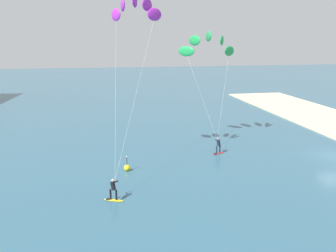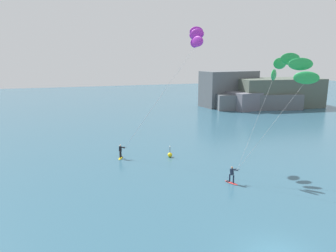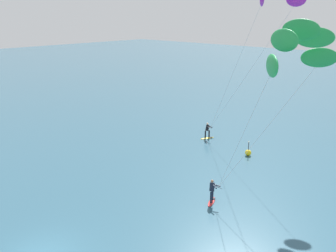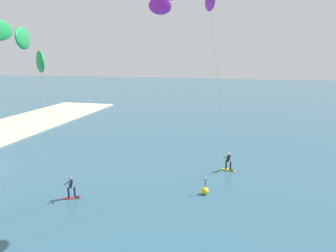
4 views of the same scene
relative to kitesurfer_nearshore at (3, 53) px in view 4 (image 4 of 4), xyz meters
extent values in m
ellipsoid|color=red|center=(-5.21, 0.28, -10.50)|extent=(0.94, 1.52, 0.08)
cube|color=black|center=(-5.38, 0.66, -10.45)|extent=(0.38, 0.37, 0.02)
cylinder|color=#192338|center=(-5.12, 0.08, -10.07)|extent=(0.14, 0.14, 0.78)
cylinder|color=#192338|center=(-5.30, 0.48, -10.07)|extent=(0.14, 0.14, 0.78)
cube|color=#192338|center=(-5.21, 0.28, -9.38)|extent=(0.40, 0.41, 0.63)
sphere|color=#9E7051|center=(-5.21, 0.28, -8.96)|extent=(0.20, 0.20, 0.20)
cylinder|color=black|center=(-4.66, 0.25, -9.23)|extent=(0.55, 0.06, 0.03)
cylinder|color=#192338|center=(-4.93, 0.38, -9.20)|extent=(0.60, 0.28, 0.15)
cylinder|color=#192338|center=(-4.94, 0.16, -9.20)|extent=(0.58, 0.33, 0.15)
ellipsoid|color=#1E9347|center=(0.27, 1.52, 0.72)|extent=(2.10, 1.01, 1.10)
ellipsoid|color=#1E9347|center=(0.32, 2.42, -0.43)|extent=(1.79, 1.65, 1.10)
cylinder|color=#B2B2B7|center=(-2.30, -1.09, -4.98)|extent=(4.73, 2.72, 8.51)
cylinder|color=#B2B2B7|center=(-2.17, 1.34, -4.98)|extent=(4.99, 2.19, 8.51)
ellipsoid|color=yellow|center=(-14.04, 11.22, -10.50)|extent=(0.92, 1.52, 0.08)
cube|color=black|center=(-13.87, 11.60, -10.45)|extent=(0.37, 0.37, 0.02)
cylinder|color=black|center=(-14.12, 11.01, -10.07)|extent=(0.14, 0.14, 0.78)
cylinder|color=black|center=(-13.95, 11.42, -10.07)|extent=(0.14, 0.14, 0.78)
cube|color=black|center=(-14.04, 11.22, -9.38)|extent=(0.40, 0.41, 0.63)
sphere|color=beige|center=(-14.04, 11.22, -8.96)|extent=(0.20, 0.20, 0.20)
cylinder|color=black|center=(-13.51, 11.05, -9.23)|extent=(0.53, 0.20, 0.03)
cylinder|color=black|center=(-13.74, 11.24, -9.20)|extent=(0.61, 0.13, 0.15)
cylinder|color=black|center=(-13.81, 11.03, -9.20)|extent=(0.52, 0.45, 0.15)
ellipsoid|color=purple|center=(-6.16, 6.90, 2.94)|extent=(0.97, 1.48, 1.10)
ellipsoid|color=purple|center=(-5.12, 10.18, 2.94)|extent=(1.48, 0.97, 1.10)
cylinder|color=#B2B2B7|center=(-9.84, 8.98, -3.29)|extent=(7.37, 4.17, 11.88)
cylinder|color=#B2B2B7|center=(-9.32, 10.61, -3.29)|extent=(8.41, 0.89, 11.88)
sphere|color=yellow|center=(-8.27, 9.81, -10.26)|extent=(0.56, 0.56, 0.56)
cylinder|color=#262628|center=(-8.27, 9.81, -9.63)|extent=(0.06, 0.06, 0.70)
sphere|color=#F2F2CC|center=(-8.27, 9.81, -9.22)|extent=(0.12, 0.12, 0.12)
camera|label=1|loc=(-37.56, 11.68, 0.81)|focal=37.24mm
camera|label=2|loc=(-19.82, -24.81, 1.32)|focal=33.68mm
camera|label=3|loc=(9.21, -19.46, 2.07)|focal=41.83mm
camera|label=4|loc=(14.79, 12.50, -0.05)|focal=34.61mm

